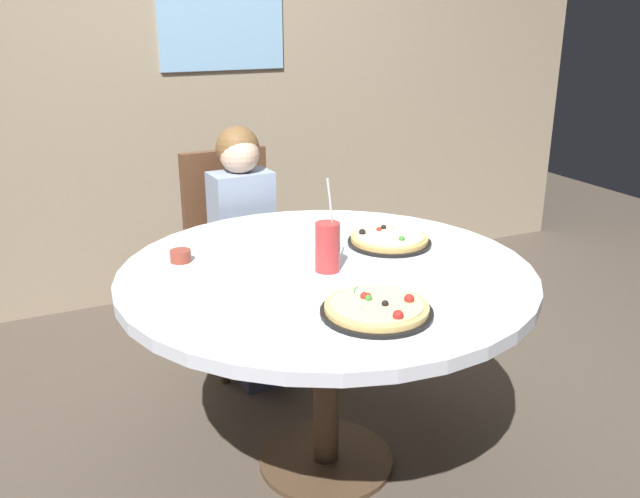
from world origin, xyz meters
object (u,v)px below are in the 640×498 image
Objects in this scene: sauce_bowl at (181,256)px; pizza_cheese at (389,240)px; soda_cup at (328,247)px; diner_child at (250,267)px; pizza_veggie at (377,308)px; dining_table at (326,292)px; chair_wooden at (234,245)px; plate_small at (312,230)px.

pizza_cheese is at bearing -11.16° from sauce_bowl.
diner_child is at bearing 89.23° from soda_cup.
diner_child is at bearing 88.42° from pizza_veggie.
diner_child reaches higher than pizza_veggie.
pizza_veggie is 4.48× the size of sauce_bowl.
diner_child is 3.53× the size of soda_cup.
sauce_bowl is at bearing 121.20° from pizza_veggie.
dining_table is at bearing 85.82° from pizza_veggie.
dining_table is at bearing -89.69° from chair_wooden.
diner_child is 3.45× the size of pizza_veggie.
soda_cup is at bearing -90.07° from chair_wooden.
pizza_cheese is at bearing -53.77° from plate_small.
diner_child is 0.77m from pizza_cheese.
dining_table is 4.49× the size of pizza_cheese.
pizza_cheese is (0.30, -0.65, 0.28)m from diner_child.
chair_wooden is (-0.01, 0.95, -0.14)m from dining_table.
soda_cup is (-0.31, -0.14, 0.06)m from pizza_cheese.
soda_cup is (-0.00, -0.97, 0.30)m from chair_wooden.
sauce_bowl is 0.39× the size of plate_small.
pizza_veggie is (-0.03, -1.15, 0.28)m from diner_child.
soda_cup reaches higher than sauce_bowl.
dining_table is 0.39m from pizza_veggie.
plate_small is at bearing 126.23° from pizza_cheese.
dining_table is 0.96m from chair_wooden.
soda_cup reaches higher than plate_small.
dining_table is 4.29× the size of pizza_veggie.
soda_cup is 1.70× the size of plate_small.
diner_child is at bearing 50.76° from sauce_bowl.
dining_table is at bearing -32.41° from sauce_bowl.
soda_cup reaches higher than chair_wooden.
diner_child reaches higher than pizza_cheese.
pizza_veggie is 0.74m from sauce_bowl.
pizza_veggie is 1.02× the size of soda_cup.
soda_cup is at bearing -90.77° from diner_child.
sauce_bowl is at bearing 147.59° from dining_table.
chair_wooden is at bearing 92.98° from diner_child.
plate_small is (0.13, 0.40, -0.08)m from soda_cup.
soda_cup is (-0.01, -0.79, 0.35)m from diner_child.
pizza_cheese reaches higher than sauce_bowl.
sauce_bowl is at bearing -120.46° from chair_wooden.
pizza_cheese is at bearing -69.52° from chair_wooden.
pizza_veggie is 1.05× the size of pizza_cheese.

